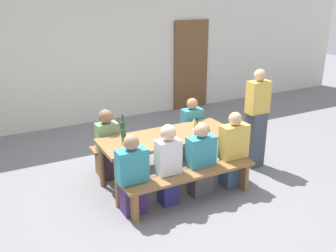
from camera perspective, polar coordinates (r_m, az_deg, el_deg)
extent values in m
plane|color=slate|center=(5.87, 0.00, -8.28)|extent=(24.00, 24.00, 0.00)
cube|color=silver|center=(8.32, -10.88, 11.48)|extent=(14.00, 0.20, 3.20)
cube|color=brown|center=(9.22, 3.49, 9.13)|extent=(0.90, 0.06, 2.10)
cube|color=olive|center=(5.57, 0.00, -1.69)|extent=(2.03, 0.78, 0.05)
cylinder|color=olive|center=(5.11, -7.65, -8.61)|extent=(0.07, 0.07, 0.70)
cylinder|color=olive|center=(5.93, 9.54, -4.52)|extent=(0.07, 0.07, 0.70)
cylinder|color=olive|center=(5.67, -10.00, -5.73)|extent=(0.07, 0.07, 0.70)
cylinder|color=olive|center=(6.42, 6.02, -2.39)|extent=(0.07, 0.07, 0.70)
cube|color=olive|center=(5.15, 3.61, -7.26)|extent=(1.93, 0.30, 0.04)
cube|color=olive|center=(4.92, -5.28, -11.73)|extent=(0.06, 0.24, 0.41)
cube|color=olive|center=(5.70, 11.07, -7.29)|extent=(0.06, 0.24, 0.41)
cube|color=olive|center=(6.25, -2.95, -2.14)|extent=(1.93, 0.30, 0.04)
cube|color=olive|center=(6.06, -10.36, -5.51)|extent=(0.06, 0.24, 0.41)
cube|color=olive|center=(6.72, 3.78, -2.62)|extent=(0.06, 0.24, 0.41)
cylinder|color=#194723|center=(5.51, -6.77, -0.53)|extent=(0.07, 0.07, 0.22)
cylinder|color=#194723|center=(5.46, -6.84, 1.05)|extent=(0.03, 0.03, 0.10)
cylinder|color=black|center=(5.44, -6.86, 1.59)|extent=(0.03, 0.03, 0.01)
cylinder|color=#234C2D|center=(5.26, -6.67, -1.62)|extent=(0.06, 0.06, 0.22)
cylinder|color=#234C2D|center=(5.20, -6.73, -0.12)|extent=(0.02, 0.02, 0.08)
cylinder|color=black|center=(5.19, -6.75, 0.34)|extent=(0.02, 0.02, 0.01)
cylinder|color=#143319|center=(5.43, 4.37, -0.87)|extent=(0.07, 0.07, 0.21)
cylinder|color=#143319|center=(5.38, 4.41, 0.61)|extent=(0.02, 0.02, 0.09)
cylinder|color=black|center=(5.36, 4.43, 1.13)|extent=(0.03, 0.03, 0.01)
cylinder|color=silver|center=(5.11, -6.43, -3.56)|extent=(0.06, 0.06, 0.01)
cylinder|color=silver|center=(5.09, -6.45, -3.09)|extent=(0.01, 0.01, 0.09)
cone|color=beige|center=(5.05, -6.49, -2.15)|extent=(0.08, 0.08, 0.09)
cylinder|color=silver|center=(5.81, 3.91, -0.51)|extent=(0.06, 0.06, 0.01)
cylinder|color=silver|center=(5.79, 3.93, -0.07)|extent=(0.01, 0.01, 0.09)
cone|color=beige|center=(5.76, 3.95, 0.77)|extent=(0.07, 0.07, 0.09)
cylinder|color=silver|center=(5.19, -5.32, -3.10)|extent=(0.06, 0.06, 0.01)
cylinder|color=silver|center=(5.18, -5.34, -2.69)|extent=(0.01, 0.01, 0.07)
cone|color=#D18C93|center=(5.15, -5.37, -1.80)|extent=(0.08, 0.08, 0.10)
cylinder|color=silver|center=(5.57, 6.06, -1.50)|extent=(0.06, 0.06, 0.01)
cylinder|color=silver|center=(5.56, 6.08, -1.16)|extent=(0.01, 0.01, 0.06)
cone|color=maroon|center=(5.53, 6.11, -0.42)|extent=(0.06, 0.06, 0.09)
cube|color=#402A65|center=(5.04, -5.27, -10.57)|extent=(0.30, 0.24, 0.45)
cube|color=teal|center=(4.83, -5.43, -6.00)|extent=(0.40, 0.20, 0.44)
sphere|color=#A87A5B|center=(4.70, -5.56, -2.47)|extent=(0.20, 0.20, 0.20)
cube|color=navy|center=(5.23, 0.03, -9.26)|extent=(0.24, 0.24, 0.45)
cube|color=silver|center=(5.02, 0.03, -4.67)|extent=(0.32, 0.20, 0.47)
sphere|color=beige|center=(4.89, 0.03, -0.99)|extent=(0.22, 0.22, 0.22)
cube|color=#4B4A4E|center=(5.46, 4.86, -8.00)|extent=(0.30, 0.24, 0.45)
cube|color=teal|center=(5.27, 5.00, -3.80)|extent=(0.40, 0.20, 0.42)
sphere|color=tan|center=(5.16, 5.11, -0.61)|extent=(0.20, 0.20, 0.20)
cube|color=#39546E|center=(5.76, 9.62, -6.69)|extent=(0.31, 0.24, 0.45)
cube|color=gold|center=(5.56, 9.90, -2.30)|extent=(0.42, 0.20, 0.50)
sphere|color=tan|center=(5.44, 10.12, 1.09)|extent=(0.19, 0.19, 0.19)
cube|color=#413544|center=(5.95, -8.94, -5.70)|extent=(0.24, 0.24, 0.45)
cube|color=#729966|center=(5.78, -9.18, -1.68)|extent=(0.32, 0.20, 0.45)
sphere|color=#846047|center=(5.66, -9.36, 1.44)|extent=(0.21, 0.21, 0.21)
cube|color=#55496F|center=(6.53, 3.52, -3.10)|extent=(0.25, 0.24, 0.45)
cube|color=teal|center=(6.37, 3.61, 0.63)|extent=(0.34, 0.20, 0.45)
sphere|color=#A87A5B|center=(6.27, 3.67, 3.38)|extent=(0.19, 0.19, 0.19)
cube|color=#3E4854|center=(6.34, 12.92, -2.01)|extent=(0.27, 0.24, 0.92)
cube|color=gold|center=(6.12, 13.44, 4.24)|extent=(0.35, 0.20, 0.52)
sphere|color=tan|center=(6.04, 13.71, 7.47)|extent=(0.19, 0.19, 0.19)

